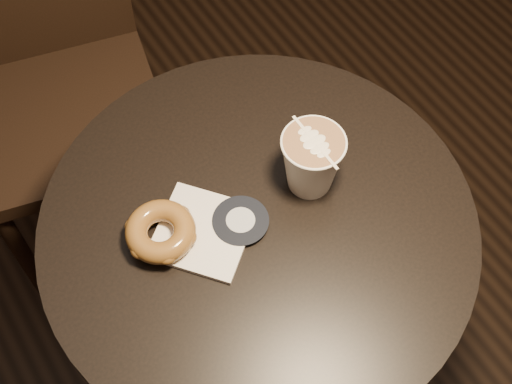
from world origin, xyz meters
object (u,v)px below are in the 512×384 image
chair (41,47)px  pastry_bag (203,232)px  cafe_table (258,274)px  doughnut (161,231)px  latte_cup (311,162)px

chair → pastry_bag: 0.66m
cafe_table → chair: (-0.12, 0.67, 0.05)m
pastry_bag → doughnut: size_ratio=1.29×
pastry_bag → latte_cup: size_ratio=1.25×
chair → doughnut: 0.64m
cafe_table → doughnut: 0.27m
cafe_table → doughnut: doughnut is taller
cafe_table → chair: size_ratio=0.70×
latte_cup → chair: bearing=109.0°
doughnut → cafe_table: bearing=-20.7°
pastry_bag → doughnut: 0.07m
cafe_table → latte_cup: (0.11, 0.02, 0.26)m
cafe_table → chair: 0.69m
cafe_table → doughnut: size_ratio=6.85×
pastry_bag → doughnut: doughnut is taller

